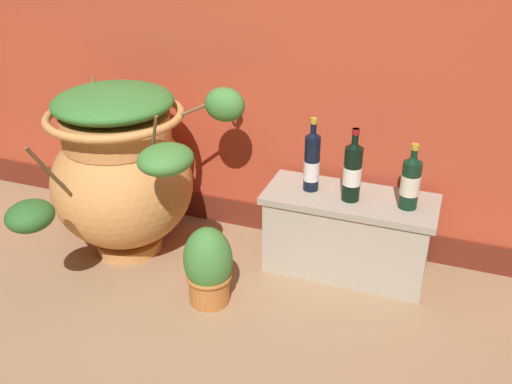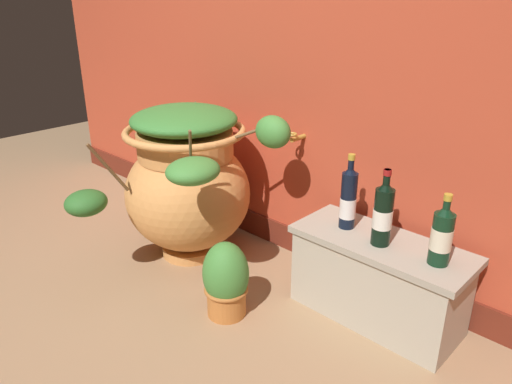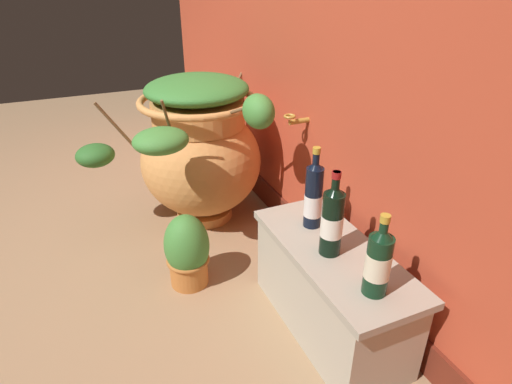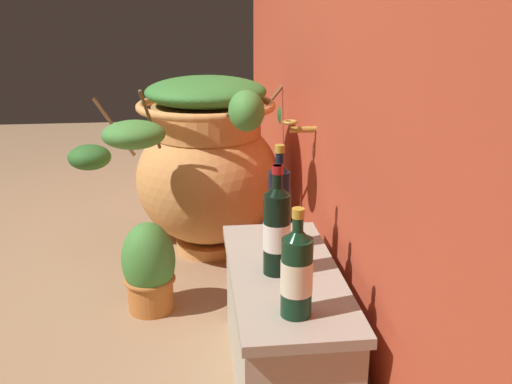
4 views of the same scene
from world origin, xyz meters
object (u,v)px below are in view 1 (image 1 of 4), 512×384
at_px(wine_bottle_middle, 312,161).
at_px(wine_bottle_right, 411,181).
at_px(terracotta_urn, 122,168).
at_px(wine_bottle_left, 353,170).
at_px(potted_shrub, 208,267).

height_order(wine_bottle_middle, wine_bottle_right, wine_bottle_middle).
bearing_deg(wine_bottle_middle, wine_bottle_right, -2.56).
bearing_deg(wine_bottle_right, terracotta_urn, -171.67).
bearing_deg(terracotta_urn, wine_bottle_right, 8.33).
relative_size(wine_bottle_left, wine_bottle_middle, 0.97).
relative_size(wine_bottle_left, wine_bottle_right, 1.13).
distance_m(wine_bottle_middle, wine_bottle_right, 0.43).
height_order(wine_bottle_left, wine_bottle_right, wine_bottle_left).
relative_size(wine_bottle_left, potted_shrub, 0.92).
height_order(wine_bottle_left, wine_bottle_middle, wine_bottle_middle).
distance_m(wine_bottle_left, wine_bottle_middle, 0.19).
xyz_separation_m(terracotta_urn, wine_bottle_middle, (0.85, 0.21, 0.08)).
bearing_deg(wine_bottle_middle, terracotta_urn, -166.34).
bearing_deg(wine_bottle_middle, wine_bottle_left, -10.34).
height_order(wine_bottle_right, potted_shrub, wine_bottle_right).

